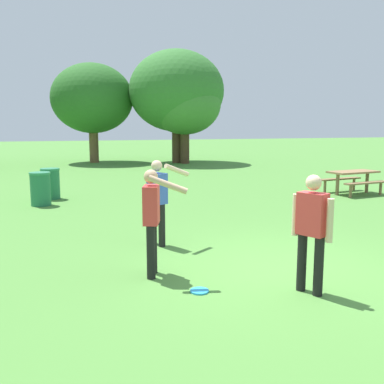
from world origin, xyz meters
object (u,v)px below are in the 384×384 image
(trash_can_further_along, at_px, (50,184))
(trash_can_beside_table, at_px, (40,189))
(person_bystander, at_px, (152,214))
(tree_back_left, at_px, (185,104))
(frisbee, at_px, (199,291))
(person_catcher, at_px, (312,226))
(tree_slender_mid, at_px, (177,91))
(tree_far_right, at_px, (92,99))
(person_thrower, at_px, (158,196))
(picnic_table_near, at_px, (353,177))

(trash_can_further_along, bearing_deg, trash_can_beside_table, -104.74)
(person_bystander, bearing_deg, tree_back_left, 70.94)
(frisbee, height_order, trash_can_further_along, trash_can_further_along)
(person_catcher, height_order, tree_slender_mid, tree_slender_mid)
(tree_far_right, xyz_separation_m, tree_slender_mid, (4.80, -1.76, 0.43))
(tree_slender_mid, bearing_deg, person_catcher, -101.54)
(person_bystander, bearing_deg, tree_far_right, 86.55)
(tree_back_left, bearing_deg, person_thrower, -109.29)
(frisbee, bearing_deg, tree_slender_mid, 74.30)
(trash_can_further_along, height_order, tree_slender_mid, tree_slender_mid)
(person_thrower, xyz_separation_m, tree_back_left, (5.88, 16.80, 2.56))
(person_thrower, relative_size, frisbee, 6.27)
(person_catcher, bearing_deg, person_thrower, 114.96)
(trash_can_beside_table, relative_size, tree_far_right, 0.16)
(picnic_table_near, relative_size, trash_can_further_along, 1.93)
(frisbee, bearing_deg, tree_back_left, 72.95)
(tree_slender_mid, xyz_separation_m, tree_back_left, (0.32, -0.64, -0.78))
(picnic_table_near, distance_m, tree_back_left, 13.28)
(person_bystander, height_order, frisbee, person_bystander)
(trash_can_further_along, relative_size, tree_back_left, 0.18)
(tree_slender_mid, distance_m, tree_back_left, 1.06)
(person_thrower, bearing_deg, tree_slender_mid, 72.31)
(frisbee, xyz_separation_m, tree_far_right, (0.80, 21.69, 3.86))
(tree_back_left, bearing_deg, person_catcher, -102.78)
(frisbee, bearing_deg, trash_can_beside_table, 105.91)
(person_catcher, distance_m, trash_can_further_along, 9.74)
(trash_can_beside_table, height_order, trash_can_further_along, same)
(person_catcher, relative_size, picnic_table_near, 0.89)
(person_thrower, xyz_separation_m, picnic_table_near, (7.72, 3.99, -0.40))
(person_bystander, distance_m, trash_can_further_along, 7.94)
(frisbee, height_order, trash_can_beside_table, trash_can_beside_table)
(frisbee, height_order, picnic_table_near, picnic_table_near)
(person_bystander, distance_m, trash_can_beside_table, 6.95)
(trash_can_beside_table, bearing_deg, picnic_table_near, -6.32)
(person_bystander, xyz_separation_m, frisbee, (0.46, -0.84, -0.95))
(person_catcher, bearing_deg, trash_can_further_along, 109.85)
(person_catcher, height_order, tree_far_right, tree_far_right)
(tree_back_left, bearing_deg, frisbee, -107.05)
(tree_back_left, bearing_deg, tree_far_right, 154.86)
(trash_can_further_along, bearing_deg, person_catcher, -70.15)
(picnic_table_near, bearing_deg, tree_slender_mid, 99.11)
(picnic_table_near, distance_m, tree_far_right, 17.06)
(tree_far_right, xyz_separation_m, tree_back_left, (5.12, -2.40, -0.35))
(trash_can_beside_table, bearing_deg, person_thrower, -66.67)
(person_catcher, height_order, frisbee, person_catcher)
(person_thrower, height_order, person_bystander, same)
(person_thrower, distance_m, tree_far_right, 19.44)
(trash_can_beside_table, distance_m, tree_far_right, 14.82)
(person_bystander, xyz_separation_m, trash_can_beside_table, (-1.70, 6.73, -0.48))
(person_bystander, bearing_deg, trash_can_beside_table, 104.18)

